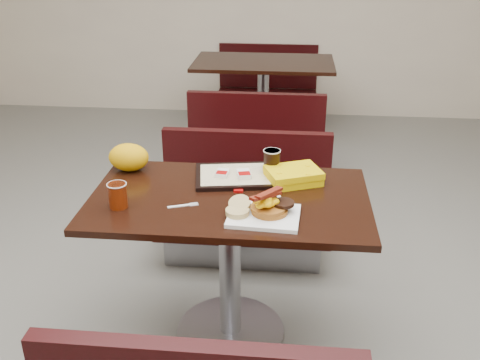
# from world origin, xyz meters

# --- Properties ---
(floor) EXTENTS (6.00, 7.00, 0.01)m
(floor) POSITION_xyz_m (0.00, 0.00, 0.00)
(floor) COLOR slate
(floor) RESTS_ON ground
(table_near) EXTENTS (1.20, 0.70, 0.75)m
(table_near) POSITION_xyz_m (0.00, 0.00, 0.38)
(table_near) COLOR black
(table_near) RESTS_ON floor
(bench_near_n) EXTENTS (1.00, 0.46, 0.72)m
(bench_near_n) POSITION_xyz_m (0.00, 0.70, 0.36)
(bench_near_n) COLOR black
(bench_near_n) RESTS_ON floor
(table_far) EXTENTS (1.20, 0.70, 0.75)m
(table_far) POSITION_xyz_m (0.00, 2.60, 0.38)
(table_far) COLOR black
(table_far) RESTS_ON floor
(bench_far_s) EXTENTS (1.00, 0.46, 0.72)m
(bench_far_s) POSITION_xyz_m (0.00, 1.90, 0.36)
(bench_far_s) COLOR black
(bench_far_s) RESTS_ON floor
(bench_far_n) EXTENTS (1.00, 0.46, 0.72)m
(bench_far_n) POSITION_xyz_m (0.00, 3.30, 0.36)
(bench_far_n) COLOR black
(bench_far_n) RESTS_ON floor
(platter) EXTENTS (0.30, 0.24, 0.02)m
(platter) POSITION_xyz_m (0.16, -0.18, 0.76)
(platter) COLOR white
(platter) RESTS_ON table_near
(pancake_stack) EXTENTS (0.15, 0.15, 0.03)m
(pancake_stack) POSITION_xyz_m (0.18, -0.16, 0.78)
(pancake_stack) COLOR #905F18
(pancake_stack) RESTS_ON platter
(sausage_patty) EXTENTS (0.09, 0.09, 0.01)m
(sausage_patty) POSITION_xyz_m (0.24, -0.14, 0.80)
(sausage_patty) COLOR black
(sausage_patty) RESTS_ON pancake_stack
(scrambled_eggs) EXTENTS (0.09, 0.08, 0.05)m
(scrambled_eggs) POSITION_xyz_m (0.17, -0.18, 0.82)
(scrambled_eggs) COLOR #FFCA05
(scrambled_eggs) RESTS_ON pancake_stack
(bacon_strips) EXTENTS (0.16, 0.17, 0.01)m
(bacon_strips) POSITION_xyz_m (0.17, -0.18, 0.85)
(bacon_strips) COLOR #450A04
(bacon_strips) RESTS_ON scrambled_eggs
(muffin_bottom) EXTENTS (0.10, 0.10, 0.02)m
(muffin_bottom) POSITION_xyz_m (0.05, -0.19, 0.78)
(muffin_bottom) COLOR tan
(muffin_bottom) RESTS_ON platter
(muffin_top) EXTENTS (0.11, 0.11, 0.05)m
(muffin_top) POSITION_xyz_m (0.06, -0.14, 0.79)
(muffin_top) COLOR tan
(muffin_top) RESTS_ON platter
(coffee_cup_near) EXTENTS (0.08, 0.08, 0.11)m
(coffee_cup_near) POSITION_xyz_m (-0.45, -0.14, 0.80)
(coffee_cup_near) COLOR maroon
(coffee_cup_near) RESTS_ON table_near
(fork) EXTENTS (0.13, 0.07, 0.00)m
(fork) POSITION_xyz_m (-0.20, -0.11, 0.75)
(fork) COLOR white
(fork) RESTS_ON table_near
(knife) EXTENTS (0.07, 0.18, 0.00)m
(knife) POSITION_xyz_m (0.22, -0.02, 0.75)
(knife) COLOR white
(knife) RESTS_ON table_near
(condiment_ketchup) EXTENTS (0.04, 0.03, 0.01)m
(condiment_ketchup) POSITION_xyz_m (0.03, 0.05, 0.76)
(condiment_ketchup) COLOR #8C0504
(condiment_ketchup) RESTS_ON table_near
(tray) EXTENTS (0.44, 0.34, 0.02)m
(tray) POSITION_xyz_m (0.02, 0.20, 0.76)
(tray) COLOR black
(tray) RESTS_ON table_near
(hashbrown_sleeve_left) EXTENTS (0.06, 0.08, 0.02)m
(hashbrown_sleeve_left) POSITION_xyz_m (-0.05, 0.18, 0.78)
(hashbrown_sleeve_left) COLOR silver
(hashbrown_sleeve_left) RESTS_ON tray
(hashbrown_sleeve_right) EXTENTS (0.08, 0.09, 0.02)m
(hashbrown_sleeve_right) POSITION_xyz_m (0.05, 0.17, 0.78)
(hashbrown_sleeve_right) COLOR silver
(hashbrown_sleeve_right) RESTS_ON tray
(coffee_cup_far) EXTENTS (0.10, 0.10, 0.10)m
(coffee_cup_far) POSITION_xyz_m (0.17, 0.24, 0.82)
(coffee_cup_far) COLOR black
(coffee_cup_far) RESTS_ON tray
(clamshell) EXTENTS (0.28, 0.25, 0.06)m
(clamshell) POSITION_xyz_m (0.27, 0.17, 0.78)
(clamshell) COLOR #DAB503
(clamshell) RESTS_ON table_near
(paper_bag) EXTENTS (0.22, 0.18, 0.13)m
(paper_bag) POSITION_xyz_m (-0.51, 0.23, 0.82)
(paper_bag) COLOR #DFB507
(paper_bag) RESTS_ON table_near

